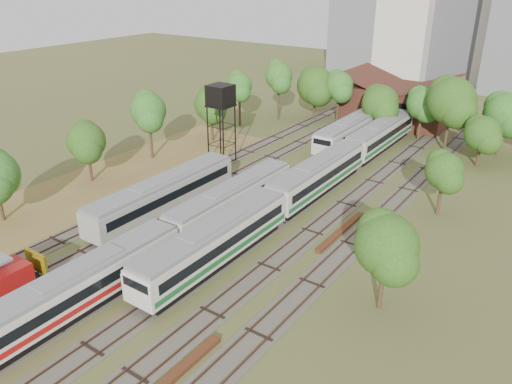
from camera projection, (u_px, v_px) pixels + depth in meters
The scene contains 14 objects.
ground at pixel (120, 306), 36.12m from camera, with size 240.00×240.00×0.00m, color #475123.
dry_grass_patch at pixel (62, 205), 51.49m from camera, with size 14.00×60.00×0.04m, color brown.
tracks at pixel (291, 189), 55.14m from camera, with size 24.60×80.00×0.19m.
railcar_red_set at pixel (169, 237), 41.83m from camera, with size 2.70×34.58×3.34m.
railcar_green_set at pixel (318, 176), 53.69m from camera, with size 2.94×52.07×3.63m.
railcar_rear at pixel (349, 132), 68.04m from camera, with size 2.94×16.08×3.63m.
old_grey_coach at pixel (164, 195), 49.05m from camera, with size 2.96×18.00×3.66m.
water_tower at pixel (221, 98), 59.82m from camera, with size 2.80×2.80×9.71m.
rail_pile_near at pixel (166, 383), 29.23m from camera, with size 0.64×9.55×0.32m, color #582D19.
rail_pile_far at pixel (341, 231), 46.10m from camera, with size 0.56×8.95×0.29m, color #582D19.
maintenance_shed at pixel (398, 103), 78.79m from camera, with size 16.45×11.55×7.58m.
tree_band_left at pixel (89, 138), 54.47m from camera, with size 6.59×53.93×8.46m.
tree_band_far at pixel (424, 100), 68.03m from camera, with size 48.58×10.03×9.83m.
tree_band_right at pixel (446, 175), 46.71m from camera, with size 5.36×37.92×7.38m.
Camera 1 is at (24.97, -18.58, 22.40)m, focal length 35.00 mm.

